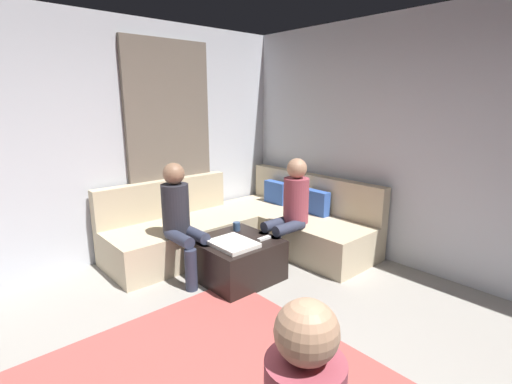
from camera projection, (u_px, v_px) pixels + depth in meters
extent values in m
cube|color=silver|center=(473.00, 150.00, 3.55)|extent=(6.00, 0.12, 2.70)
cube|color=silver|center=(50.00, 147.00, 3.79)|extent=(0.12, 6.00, 2.70)
cube|color=#726659|center=(170.00, 147.00, 4.58)|extent=(0.06, 1.10, 2.50)
cube|color=#C6B593|center=(294.00, 229.00, 4.77)|extent=(2.10, 0.85, 0.42)
cube|color=#C6B593|center=(313.00, 191.00, 4.90)|extent=(2.10, 0.14, 0.45)
cube|color=#C6B593|center=(181.00, 240.00, 4.40)|extent=(0.85, 1.70, 0.42)
cube|color=#C6B593|center=(164.00, 198.00, 4.56)|extent=(0.14, 1.70, 0.45)
cube|color=#3359B2|center=(276.00, 194.00, 5.17)|extent=(0.36, 0.12, 0.36)
cube|color=#3359B2|center=(316.00, 205.00, 4.66)|extent=(0.36, 0.12, 0.36)
cube|color=black|center=(237.00, 259.00, 3.87)|extent=(0.76, 0.76, 0.42)
cube|color=white|center=(233.00, 244.00, 3.66)|extent=(0.44, 0.36, 0.04)
cylinder|color=#334C72|center=(237.00, 226.00, 4.08)|extent=(0.08, 0.08, 0.10)
cube|color=white|center=(264.00, 238.00, 3.83)|extent=(0.05, 0.15, 0.02)
cylinder|color=#2D3347|center=(275.00, 256.00, 3.94)|extent=(0.12, 0.12, 0.42)
cylinder|color=#2D3347|center=(264.00, 251.00, 4.07)|extent=(0.12, 0.12, 0.42)
cylinder|color=#2D3347|center=(289.00, 228.00, 4.00)|extent=(0.12, 0.40, 0.12)
cylinder|color=#2D3347|center=(277.00, 224.00, 4.13)|extent=(0.12, 0.40, 0.12)
cylinder|color=#993F4C|center=(296.00, 200.00, 4.14)|extent=(0.28, 0.28, 0.50)
sphere|color=tan|center=(297.00, 168.00, 4.05)|extent=(0.22, 0.22, 0.22)
cylinder|color=#2D3347|center=(206.00, 265.00, 3.74)|extent=(0.12, 0.12, 0.42)
cylinder|color=#2D3347|center=(191.00, 270.00, 3.62)|extent=(0.12, 0.12, 0.42)
cylinder|color=#2D3347|center=(195.00, 234.00, 3.82)|extent=(0.40, 0.12, 0.12)
cylinder|color=#2D3347|center=(179.00, 238.00, 3.70)|extent=(0.40, 0.12, 0.12)
cylinder|color=#26262D|center=(176.00, 208.00, 3.84)|extent=(0.28, 0.28, 0.50)
sphere|color=#8C664C|center=(174.00, 174.00, 3.76)|extent=(0.22, 0.22, 0.22)
sphere|color=tan|center=(307.00, 332.00, 1.22)|extent=(0.22, 0.22, 0.22)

